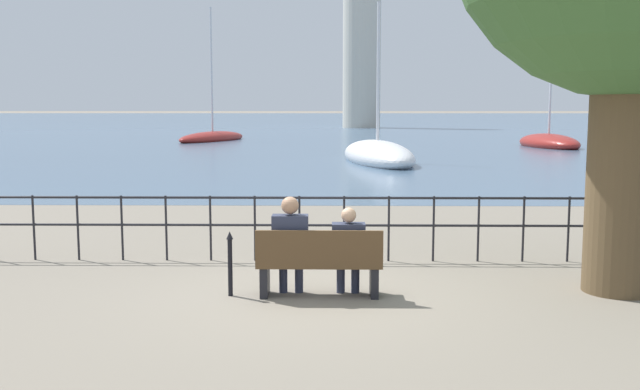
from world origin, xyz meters
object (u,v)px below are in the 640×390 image
object	(u,v)px
park_bench	(319,265)
seated_person_right	(348,247)
sailboat_1	(548,143)
harbor_lighthouse	(362,39)
sailboat_0	(213,138)
seated_person_left	(290,241)
closed_umbrella	(230,260)
sailboat_2	(377,156)

from	to	relation	value
park_bench	seated_person_right	xyz separation A→B (m)	(0.38, 0.08, 0.22)
sailboat_1	harbor_lighthouse	world-z (taller)	harbor_lighthouse
seated_person_right	sailboat_0	distance (m)	44.51
park_bench	seated_person_right	bearing A→B (deg)	11.54
seated_person_left	sailboat_1	distance (m)	38.30
sailboat_0	harbor_lighthouse	xyz separation A→B (m)	(12.43, 35.48, 10.48)
sailboat_1	seated_person_left	bearing A→B (deg)	-118.57
seated_person_right	closed_umbrella	world-z (taller)	seated_person_right
seated_person_left	sailboat_2	bearing A→B (deg)	83.58
seated_person_left	sailboat_2	world-z (taller)	sailboat_2
seated_person_left	sailboat_0	size ratio (longest dim) A/B	0.13
seated_person_right	park_bench	bearing A→B (deg)	-168.46
closed_umbrella	seated_person_right	bearing A→B (deg)	1.62
seated_person_right	harbor_lighthouse	size ratio (longest dim) A/B	0.05
sailboat_2	harbor_lighthouse	world-z (taller)	harbor_lighthouse
sailboat_1	sailboat_2	xyz separation A→B (m)	(-11.47, -12.61, 0.03)
park_bench	sailboat_1	size ratio (longest dim) A/B	0.19
seated_person_left	sailboat_1	bearing A→B (deg)	68.46
sailboat_0	sailboat_1	distance (m)	23.73
seated_person_right	sailboat_2	bearing A→B (deg)	85.44
seated_person_right	harbor_lighthouse	distance (m)	79.77
closed_umbrella	sailboat_0	bearing A→B (deg)	99.77
closed_umbrella	sailboat_1	size ratio (longest dim) A/B	0.10
harbor_lighthouse	closed_umbrella	bearing A→B (deg)	-93.56
sailboat_2	park_bench	bearing A→B (deg)	-104.70
sailboat_2	harbor_lighthouse	size ratio (longest dim) A/B	0.40
sailboat_2	seated_person_right	bearing A→B (deg)	-103.79
park_bench	harbor_lighthouse	size ratio (longest dim) A/B	0.07
closed_umbrella	sailboat_1	world-z (taller)	sailboat_1
seated_person_right	sailboat_1	size ratio (longest dim) A/B	0.13
seated_person_left	sailboat_2	xyz separation A→B (m)	(2.59, 23.01, -0.42)
park_bench	sailboat_0	distance (m)	44.51
park_bench	seated_person_left	xyz separation A→B (m)	(-0.38, 0.07, 0.29)
seated_person_right	sailboat_0	world-z (taller)	sailboat_0
seated_person_left	seated_person_right	size ratio (longest dim) A/B	1.12
seated_person_right	harbor_lighthouse	xyz separation A→B (m)	(3.38, 79.06, 10.08)
closed_umbrella	harbor_lighthouse	bearing A→B (deg)	86.44
sailboat_2	sailboat_1	bearing A→B (deg)	38.48
closed_umbrella	harbor_lighthouse	world-z (taller)	harbor_lighthouse
seated_person_left	sailboat_2	size ratio (longest dim) A/B	0.14
park_bench	closed_umbrella	size ratio (longest dim) A/B	1.90
park_bench	harbor_lighthouse	xyz separation A→B (m)	(3.76, 79.14, 10.30)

